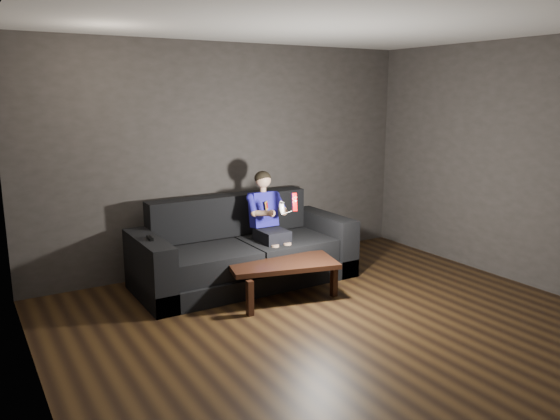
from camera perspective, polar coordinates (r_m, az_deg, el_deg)
floor at (r=4.99m, az=7.95°, el=-13.04°), size 5.00×5.00×0.00m
back_wall at (r=6.68m, az=-5.34°, el=5.52°), size 5.00×0.04×2.70m
left_wall at (r=3.58m, az=-24.21°, el=-1.19°), size 0.04×5.00×2.70m
right_wall at (r=6.46m, az=25.91°, el=4.13°), size 0.04×5.00×2.70m
ceiling at (r=4.56m, az=8.99°, el=19.41°), size 5.00×5.00×0.02m
sofa at (r=6.23m, az=-3.83°, el=-4.72°), size 2.45×1.06×0.95m
child at (r=6.18m, az=-1.27°, el=-0.48°), size 0.45×0.55×1.10m
wii_remote_red at (r=5.83m, az=1.52°, el=0.85°), size 0.06×0.08×0.20m
nunchuk_white at (r=5.76m, az=0.15°, el=0.28°), size 0.07×0.10×0.15m
wii_remote_black at (r=5.65m, az=-13.45°, el=-2.86°), size 0.05×0.16×0.03m
coffee_table at (r=5.69m, az=0.24°, el=-5.93°), size 1.21×0.81×0.40m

